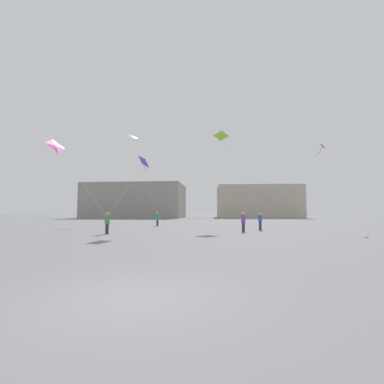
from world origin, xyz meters
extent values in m
plane|color=slate|center=(0.00, 0.00, 0.00)|extent=(300.00, 300.00, 0.00)
cylinder|color=#2D2D33|center=(-6.42, 15.48, 0.40)|extent=(0.26, 0.26, 0.81)
cylinder|color=#388C47|center=(-6.42, 15.48, 1.16)|extent=(0.39, 0.39, 0.70)
sphere|color=tan|center=(-6.42, 15.48, 1.64)|extent=(0.26, 0.26, 0.26)
cylinder|color=#2D2D33|center=(4.91, 18.65, 0.40)|extent=(0.26, 0.26, 0.80)
cylinder|color=purple|center=(4.91, 18.65, 1.15)|extent=(0.38, 0.38, 0.70)
sphere|color=tan|center=(4.91, 18.65, 1.63)|extent=(0.26, 0.26, 0.26)
cylinder|color=#2D2D33|center=(-4.58, 27.57, 0.39)|extent=(0.26, 0.26, 0.78)
cylinder|color=teal|center=(-4.58, 27.57, 1.12)|extent=(0.37, 0.37, 0.68)
sphere|color=tan|center=(-4.58, 27.57, 1.59)|extent=(0.26, 0.26, 0.26)
cylinder|color=#2D2D33|center=(6.88, 20.97, 0.39)|extent=(0.25, 0.25, 0.78)
cylinder|color=#3351B7|center=(6.88, 20.97, 1.11)|extent=(0.37, 0.37, 0.67)
sphere|color=tan|center=(6.88, 20.97, 1.58)|extent=(0.25, 0.25, 0.25)
pyramid|color=blue|center=(-10.44, 36.24, 14.06)|extent=(1.69, 1.83, 0.71)
sphere|color=blue|center=(-10.33, 36.19, 13.82)|extent=(0.10, 0.10, 0.10)
sphere|color=blue|center=(-10.20, 36.14, 13.61)|extent=(0.10, 0.10, 0.10)
sphere|color=blue|center=(-10.07, 36.08, 13.40)|extent=(0.10, 0.10, 0.10)
cylinder|color=silver|center=(-7.52, 31.91, 7.67)|extent=(5.89, 8.70, 12.74)
pyramid|color=red|center=(14.41, 23.76, 9.02)|extent=(0.83, 1.08, 0.52)
sphere|color=red|center=(14.30, 23.88, 8.79)|extent=(0.10, 0.10, 0.10)
sphere|color=red|center=(14.21, 23.98, 8.58)|extent=(0.10, 0.10, 0.10)
sphere|color=red|center=(14.12, 24.09, 8.37)|extent=(0.10, 0.10, 0.10)
cylinder|color=silver|center=(10.63, 22.37, 5.15)|extent=(7.53, 2.82, 7.71)
pyramid|color=#D12899|center=(-10.04, 13.96, 6.89)|extent=(0.91, 1.56, 0.85)
sphere|color=#D12899|center=(-9.96, 13.87, 6.66)|extent=(0.10, 0.10, 0.10)
sphere|color=#D12899|center=(-9.86, 13.78, 6.45)|extent=(0.10, 0.10, 0.10)
sphere|color=#D12899|center=(-9.75, 13.69, 6.24)|extent=(0.10, 0.10, 0.10)
cylinder|color=silver|center=(-8.25, 14.72, 4.09)|extent=(3.66, 1.54, 5.58)
pyramid|color=#8CD12D|center=(3.40, 26.13, 11.00)|extent=(1.51, 0.82, 0.83)
sphere|color=#8CD12D|center=(3.34, 25.99, 10.77)|extent=(0.10, 0.10, 0.10)
sphere|color=#8CD12D|center=(3.27, 25.86, 10.56)|extent=(0.10, 0.10, 0.10)
sphere|color=#8CD12D|center=(3.20, 25.74, 10.35)|extent=(0.10, 0.10, 0.10)
cylinder|color=silver|center=(5.14, 23.54, 6.14)|extent=(3.50, 5.16, 9.69)
pyramid|color=purple|center=(-3.73, 16.61, 6.10)|extent=(1.26, 1.76, 0.80)
sphere|color=purple|center=(-3.72, 16.74, 5.87)|extent=(0.10, 0.10, 0.10)
sphere|color=purple|center=(-3.70, 16.88, 5.66)|extent=(0.10, 0.10, 0.10)
sphere|color=purple|center=(-3.67, 17.01, 5.45)|extent=(0.10, 0.10, 0.10)
cylinder|color=silver|center=(-5.09, 16.04, 3.69)|extent=(2.69, 1.14, 4.79)
cube|color=gray|center=(-19.00, 71.17, 4.87)|extent=(27.88, 17.62, 9.74)
cube|color=#B2A893|center=(17.00, 76.19, 4.75)|extent=(23.99, 14.98, 9.50)
camera|label=1|loc=(1.62, -5.63, 1.82)|focal=24.82mm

